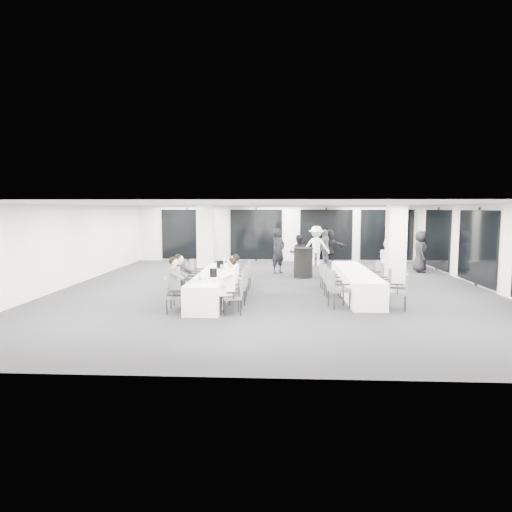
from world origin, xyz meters
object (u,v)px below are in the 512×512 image
Objects in this scene: banquet_table_main at (214,285)px; chair_main_right_fourth at (243,279)px; standing_guest_a at (278,248)px; standing_guest_d at (325,245)px; chair_main_right_near at (235,294)px; standing_guest_g at (203,241)px; standing_guest_c at (316,244)px; chair_side_left_mid at (330,279)px; chair_main_right_far at (246,273)px; chair_side_left_near at (336,286)px; chair_main_right_second at (238,286)px; chair_side_right_mid at (385,281)px; banquet_table_side at (355,283)px; chair_main_right_mid at (241,281)px; standing_guest_e at (420,249)px; chair_main_left_far at (196,272)px; standing_guest_b at (298,251)px; chair_main_left_second at (176,288)px; chair_side_left_far at (325,273)px; chair_side_right_far at (375,273)px; cocktail_table at (303,262)px; chair_main_left_fourth at (191,277)px; chair_main_left_mid at (185,281)px; ice_bucket_near at (213,273)px; chair_side_right_near at (401,289)px; standing_guest_f at (330,244)px; ice_bucket_far at (220,264)px; standing_guest_h at (387,257)px.

banquet_table_main is 0.96m from chair_main_right_fourth.
standing_guest_d is at bearing 6.66° from standing_guest_a.
standing_guest_g is at bearing 0.65° from chair_main_right_near.
chair_side_left_mid is at bearing 100.42° from standing_guest_c.
chair_main_right_far is 3.73m from chair_side_left_near.
chair_main_right_second is 4.58m from chair_side_right_mid.
chair_main_right_mid is (-3.46, -1.03, 0.19)m from banquet_table_side.
chair_side_right_mid is 0.46× the size of standing_guest_d.
chair_main_left_far is at bearing 125.08° from standing_guest_e.
standing_guest_b is at bearing 64.94° from banquet_table_main.
chair_side_left_far reaches higher than chair_main_left_second.
standing_guest_e reaches higher than chair_main_right_fourth.
chair_side_left_near is at bearing -122.76° from standing_guest_a.
chair_main_right_mid reaches higher than banquet_table_main.
chair_main_right_second is (0.01, 0.82, 0.07)m from chair_main_right_near.
chair_side_left_far reaches higher than chair_side_right_far.
cocktail_table is 1.24× the size of chair_main_left_fourth.
banquet_table_side is at bearing 44.11° from standing_guest_d.
banquet_table_side is 5.40× the size of chair_main_left_fourth.
chair_main_right_mid is (1.67, -0.04, 0.01)m from chair_main_left_mid.
chair_main_right_far is at bearing -6.36° from chair_main_right_fourth.
chair_main_left_far is 1.11× the size of chair_main_right_fourth.
chair_main_right_near is at bearing -68.06° from banquet_table_main.
cocktail_table reaches higher than ice_bucket_near.
standing_guest_g reaches higher than standing_guest_b.
chair_side_left_mid is at bearing 165.12° from chair_side_left_near.
chair_main_left_fourth is at bearing 77.75° from chair_main_right_fourth.
standing_guest_b reaches higher than chair_main_left_mid.
chair_main_right_fourth is 0.41× the size of standing_guest_c.
banquet_table_side is 7.42m from standing_guest_d.
chair_side_right_near is 7.58m from standing_guest_b.
standing_guest_g reaches higher than chair_side_left_mid.
chair_main_left_far is at bearing -59.12° from standing_guest_g.
chair_main_right_mid is at bearing 76.62° from standing_guest_b.
chair_main_left_second is at bearing -12.57° from chair_main_left_fourth.
chair_side_left_near is (4.29, -2.73, 0.04)m from chair_main_left_far.
chair_main_right_mid reaches higher than chair_side_right_far.
chair_main_right_far is 0.50× the size of standing_guest_f.
standing_guest_d reaches higher than chair_main_right_near.
ice_bucket_far is (1.84, -7.58, -0.18)m from standing_guest_g.
ice_bucket_far is at bearing -84.01° from chair_side_left_far.
chair_main_right_mid is 4.33m from chair_side_right_mid.
banquet_table_main is at bearing 77.36° from standing_guest_f.
chair_side_left_mid is (2.63, 2.37, 0.04)m from chair_main_right_near.
chair_main_left_mid is 1.04× the size of chair_main_left_fourth.
standing_guest_h reaches higher than ice_bucket_near.
ice_bucket_far is (-3.43, 0.80, 0.32)m from chair_side_left_mid.
banquet_table_main is at bearing 145.90° from chair_main_left_second.
ice_bucket_near is (-1.80, -6.01, -0.17)m from standing_guest_a.
chair_side_left_near is 0.54× the size of standing_guest_f.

